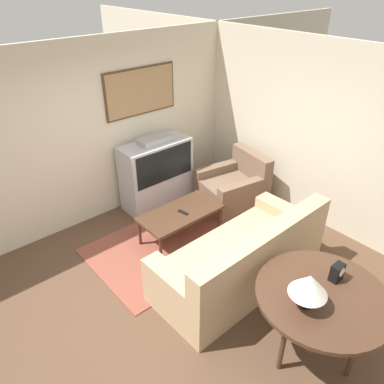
{
  "coord_description": "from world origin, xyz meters",
  "views": [
    {
      "loc": [
        -2.06,
        -2.69,
        3.46
      ],
      "look_at": [
        0.86,
        0.72,
        0.75
      ],
      "focal_mm": 35.0,
      "sensor_mm": 36.0,
      "label": 1
    }
  ],
  "objects_px": {
    "coffee_table": "(180,214)",
    "console_table": "(323,299)",
    "mantel_clock": "(337,272)",
    "table_lamp": "(309,285)",
    "armchair": "(233,188)",
    "couch": "(242,260)",
    "tv": "(157,173)"
  },
  "relations": [
    {
      "from": "coffee_table",
      "to": "console_table",
      "type": "bearing_deg",
      "value": -93.35
    },
    {
      "from": "coffee_table",
      "to": "mantel_clock",
      "type": "height_order",
      "value": "mantel_clock"
    },
    {
      "from": "console_table",
      "to": "table_lamp",
      "type": "xyz_separation_m",
      "value": [
        -0.25,
        0.04,
        0.32
      ]
    },
    {
      "from": "coffee_table",
      "to": "armchair",
      "type": "bearing_deg",
      "value": 7.44
    },
    {
      "from": "coffee_table",
      "to": "table_lamp",
      "type": "relative_size",
      "value": 3.24
    },
    {
      "from": "couch",
      "to": "table_lamp",
      "type": "bearing_deg",
      "value": 69.01
    },
    {
      "from": "tv",
      "to": "couch",
      "type": "relative_size",
      "value": 0.53
    },
    {
      "from": "table_lamp",
      "to": "mantel_clock",
      "type": "relative_size",
      "value": 1.98
    },
    {
      "from": "armchair",
      "to": "coffee_table",
      "type": "xyz_separation_m",
      "value": [
        -1.28,
        -0.17,
        0.13
      ]
    },
    {
      "from": "armchair",
      "to": "tv",
      "type": "bearing_deg",
      "value": -120.99
    },
    {
      "from": "mantel_clock",
      "to": "couch",
      "type": "bearing_deg",
      "value": 95.72
    },
    {
      "from": "tv",
      "to": "mantel_clock",
      "type": "bearing_deg",
      "value": -93.23
    },
    {
      "from": "couch",
      "to": "console_table",
      "type": "relative_size",
      "value": 1.74
    },
    {
      "from": "tv",
      "to": "coffee_table",
      "type": "height_order",
      "value": "tv"
    },
    {
      "from": "table_lamp",
      "to": "mantel_clock",
      "type": "height_order",
      "value": "table_lamp"
    },
    {
      "from": "tv",
      "to": "mantel_clock",
      "type": "relative_size",
      "value": 6.4
    },
    {
      "from": "tv",
      "to": "console_table",
      "type": "bearing_deg",
      "value": -97.72
    },
    {
      "from": "couch",
      "to": "console_table",
      "type": "distance_m",
      "value": 1.23
    },
    {
      "from": "coffee_table",
      "to": "table_lamp",
      "type": "bearing_deg",
      "value": -99.57
    },
    {
      "from": "mantel_clock",
      "to": "table_lamp",
      "type": "bearing_deg",
      "value": 179.88
    },
    {
      "from": "tv",
      "to": "console_table",
      "type": "distance_m",
      "value": 3.39
    },
    {
      "from": "coffee_table",
      "to": "console_table",
      "type": "relative_size",
      "value": 0.92
    },
    {
      "from": "couch",
      "to": "armchair",
      "type": "height_order",
      "value": "couch"
    },
    {
      "from": "console_table",
      "to": "table_lamp",
      "type": "relative_size",
      "value": 3.51
    },
    {
      "from": "table_lamp",
      "to": "tv",
      "type": "bearing_deg",
      "value": 77.96
    },
    {
      "from": "couch",
      "to": "table_lamp",
      "type": "distance_m",
      "value": 1.38
    },
    {
      "from": "armchair",
      "to": "table_lamp",
      "type": "relative_size",
      "value": 2.98
    },
    {
      "from": "couch",
      "to": "armchair",
      "type": "relative_size",
      "value": 2.05
    },
    {
      "from": "armchair",
      "to": "table_lamp",
      "type": "bearing_deg",
      "value": -23.76
    },
    {
      "from": "couch",
      "to": "armchair",
      "type": "bearing_deg",
      "value": -133.92
    },
    {
      "from": "couch",
      "to": "console_table",
      "type": "height_order",
      "value": "couch"
    },
    {
      "from": "tv",
      "to": "armchair",
      "type": "relative_size",
      "value": 1.09
    }
  ]
}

